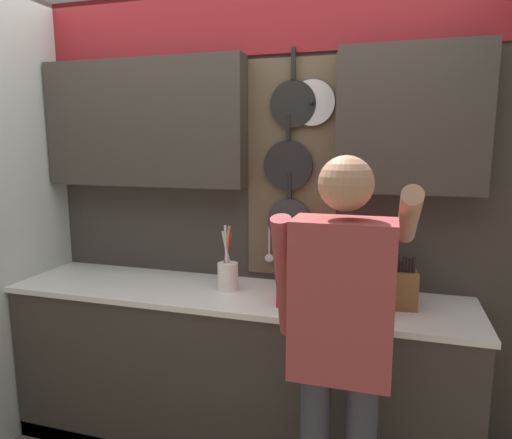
% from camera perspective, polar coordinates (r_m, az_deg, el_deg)
% --- Properties ---
extents(base_cabinet_counter, '(2.48, 0.58, 0.91)m').
position_cam_1_polar(base_cabinet_counter, '(2.66, -2.84, -18.41)').
color(base_cabinet_counter, '#38332D').
rests_on(base_cabinet_counter, ground_plane).
extents(back_wall_unit, '(3.05, 0.20, 2.53)m').
position_cam_1_polar(back_wall_unit, '(2.60, -1.58, 5.82)').
color(back_wall_unit, '#38332D').
rests_on(back_wall_unit, ground_plane).
extents(microwave, '(0.47, 0.39, 0.32)m').
position_cam_1_polar(microwave, '(2.34, 9.41, -6.21)').
color(microwave, red).
rests_on(microwave, base_cabinet_counter).
extents(knife_block, '(0.13, 0.16, 0.27)m').
position_cam_1_polar(knife_block, '(2.34, 18.04, -8.10)').
color(knife_block, brown).
rests_on(knife_block, base_cabinet_counter).
extents(utensil_crock, '(0.11, 0.11, 0.35)m').
position_cam_1_polar(utensil_crock, '(2.49, -3.55, -6.82)').
color(utensil_crock, white).
rests_on(utensil_crock, base_cabinet_counter).
extents(person, '(0.54, 0.61, 1.65)m').
position_cam_1_polar(person, '(1.83, 10.62, -13.54)').
color(person, '#383842').
rests_on(person, ground_plane).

